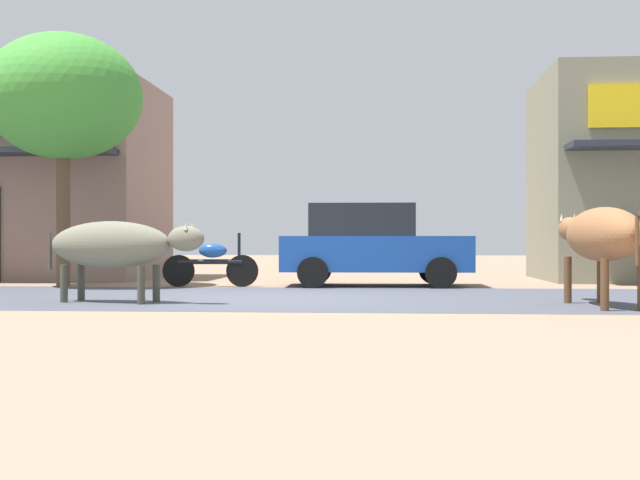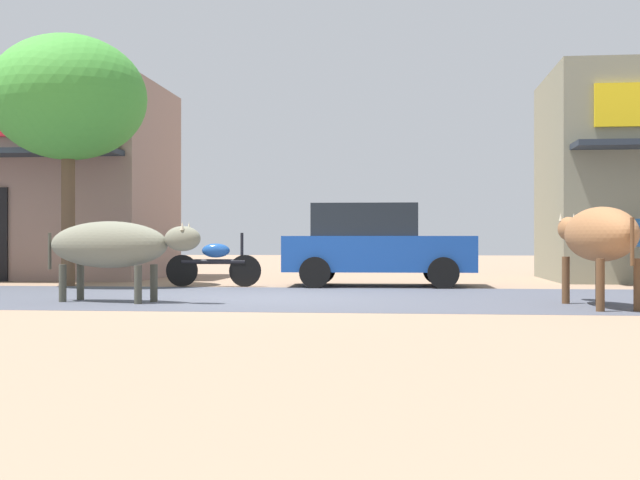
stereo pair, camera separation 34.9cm
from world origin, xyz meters
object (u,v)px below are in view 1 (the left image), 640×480
(parked_motorcycle, at_px, (212,263))
(cow_near_brown, at_px, (115,245))
(cow_far_dark, at_px, (601,235))
(parked_hatchback_car, at_px, (372,244))
(roadside_tree, at_px, (63,97))

(parked_motorcycle, bearing_deg, cow_near_brown, -97.33)
(cow_near_brown, height_order, cow_far_dark, cow_far_dark)
(parked_hatchback_car, relative_size, cow_far_dark, 1.44)
(roadside_tree, height_order, parked_motorcycle, roadside_tree)
(roadside_tree, xyz_separation_m, parked_motorcycle, (2.99, 0.05, -3.30))
(parked_hatchback_car, bearing_deg, cow_near_brown, -127.49)
(roadside_tree, relative_size, parked_hatchback_car, 1.32)
(parked_hatchback_car, xyz_separation_m, cow_near_brown, (-3.68, -4.80, -0.00))
(cow_far_dark, bearing_deg, roadside_tree, 154.85)
(roadside_tree, height_order, cow_far_dark, roadside_tree)
(parked_motorcycle, distance_m, cow_near_brown, 4.30)
(parked_hatchback_car, height_order, cow_far_dark, parked_hatchback_car)
(parked_motorcycle, height_order, cow_near_brown, cow_near_brown)
(parked_hatchback_car, relative_size, cow_near_brown, 1.50)
(roadside_tree, bearing_deg, cow_far_dark, -25.15)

